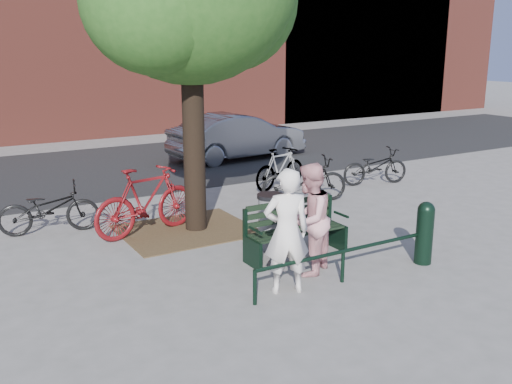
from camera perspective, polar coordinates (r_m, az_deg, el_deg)
ground at (r=9.52m, az=4.04°, el=-6.49°), size 90.00×90.00×0.00m
dirt_pit at (r=10.88m, az=-6.95°, el=-3.81°), size 2.40×2.00×0.02m
road at (r=16.94m, az=-12.48°, el=2.53°), size 40.00×7.00×0.01m
park_bench at (r=9.42m, az=3.82°, el=-3.62°), size 1.74×0.54×0.97m
guard_railing at (r=8.48m, az=8.71°, el=-6.37°), size 3.06×0.06×0.51m
person_left at (r=7.92m, az=3.08°, el=-3.95°), size 0.76×0.62×1.79m
person_right at (r=8.61m, az=5.34°, el=-2.74°), size 1.05×0.99×1.71m
bollard at (r=9.45m, az=16.52°, el=-3.72°), size 0.27×0.27×1.02m
litter_bin at (r=9.77m, az=1.46°, el=-2.91°), size 0.47×0.47×0.95m
bicycle_a at (r=11.20m, az=-20.01°, el=-1.58°), size 1.88×0.96×0.94m
bicycle_b at (r=10.63m, az=-10.89°, el=-0.86°), size 2.20×1.01×1.27m
bicycle_c at (r=12.69m, az=4.85°, el=1.23°), size 2.06×1.24×1.02m
bicycle_d at (r=13.89m, az=2.43°, el=2.40°), size 1.75×0.88×1.01m
bicycle_e at (r=14.62m, az=11.83°, el=2.52°), size 1.83×0.99×0.91m
parked_car at (r=17.58m, az=-1.83°, el=5.60°), size 4.41×1.90×1.41m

